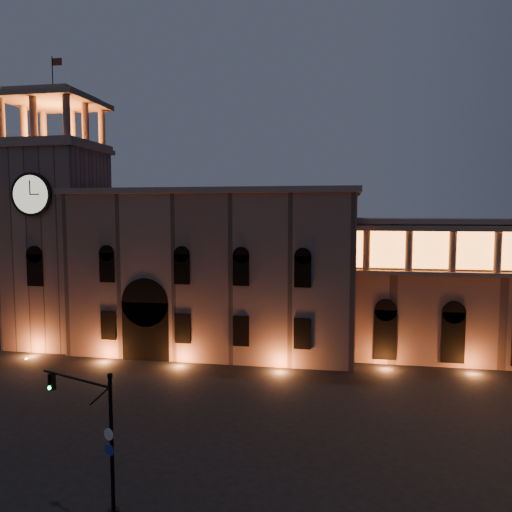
% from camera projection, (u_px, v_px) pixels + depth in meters
% --- Properties ---
extents(ground, '(160.00, 160.00, 0.00)m').
position_uv_depth(ground, '(164.00, 435.00, 34.02)').
color(ground, black).
rests_on(ground, ground).
extents(government_building, '(30.80, 12.80, 17.60)m').
position_uv_depth(government_building, '(216.00, 270.00, 55.11)').
color(government_building, '#816154').
rests_on(government_building, ground).
extents(clock_tower, '(9.80, 9.80, 32.40)m').
position_uv_depth(clock_tower, '(58.00, 235.00, 57.11)').
color(clock_tower, '#816154').
rests_on(clock_tower, ground).
extents(traffic_light, '(5.04, 2.14, 7.34)m').
position_uv_depth(traffic_light, '(99.00, 437.00, 25.11)').
color(traffic_light, black).
rests_on(traffic_light, ground).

